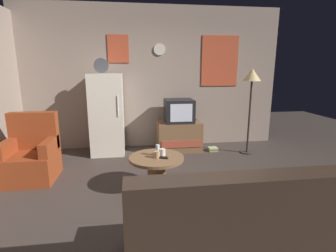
{
  "coord_description": "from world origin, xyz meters",
  "views": [
    {
      "loc": [
        -0.4,
        -2.8,
        1.6
      ],
      "look_at": [
        0.11,
        0.9,
        0.75
      ],
      "focal_mm": 27.4,
      "sensor_mm": 36.0,
      "label": 1
    }
  ],
  "objects_px": {
    "tv_stand": "(179,136)",
    "standing_lamp": "(252,82)",
    "coffee_table": "(157,173)",
    "mug_ceramic_tan": "(157,155)",
    "fridge": "(107,114)",
    "remote_control": "(162,157)",
    "couch": "(236,236)",
    "book_stack": "(213,149)",
    "mug_ceramic_white": "(163,152)",
    "crt_tv": "(179,111)",
    "wine_glass": "(158,150)",
    "armchair": "(32,156)"
  },
  "relations": [
    {
      "from": "tv_stand",
      "to": "book_stack",
      "type": "xyz_separation_m",
      "value": [
        0.65,
        -0.15,
        -0.25
      ]
    },
    {
      "from": "tv_stand",
      "to": "book_stack",
      "type": "bearing_deg",
      "value": -12.5
    },
    {
      "from": "crt_tv",
      "to": "coffee_table",
      "type": "xyz_separation_m",
      "value": [
        -0.59,
        -1.64,
        -0.56
      ]
    },
    {
      "from": "mug_ceramic_white",
      "to": "armchair",
      "type": "height_order",
      "value": "armchair"
    },
    {
      "from": "tv_stand",
      "to": "crt_tv",
      "type": "bearing_deg",
      "value": -172.13
    },
    {
      "from": "wine_glass",
      "to": "couch",
      "type": "relative_size",
      "value": 0.09
    },
    {
      "from": "crt_tv",
      "to": "mug_ceramic_tan",
      "type": "height_order",
      "value": "crt_tv"
    },
    {
      "from": "wine_glass",
      "to": "book_stack",
      "type": "relative_size",
      "value": 0.83
    },
    {
      "from": "tv_stand",
      "to": "coffee_table",
      "type": "xyz_separation_m",
      "value": [
        -0.6,
        -1.64,
        -0.05
      ]
    },
    {
      "from": "mug_ceramic_white",
      "to": "book_stack",
      "type": "distance_m",
      "value": 1.92
    },
    {
      "from": "mug_ceramic_white",
      "to": "standing_lamp",
      "type": "bearing_deg",
      "value": 34.9
    },
    {
      "from": "tv_stand",
      "to": "crt_tv",
      "type": "relative_size",
      "value": 1.56
    },
    {
      "from": "mug_ceramic_white",
      "to": "remote_control",
      "type": "xyz_separation_m",
      "value": [
        -0.02,
        -0.11,
        -0.03
      ]
    },
    {
      "from": "tv_stand",
      "to": "coffee_table",
      "type": "distance_m",
      "value": 1.74
    },
    {
      "from": "wine_glass",
      "to": "book_stack",
      "type": "xyz_separation_m",
      "value": [
        1.23,
        1.45,
        -0.5
      ]
    },
    {
      "from": "fridge",
      "to": "tv_stand",
      "type": "bearing_deg",
      "value": -1.07
    },
    {
      "from": "fridge",
      "to": "armchair",
      "type": "bearing_deg",
      "value": -133.71
    },
    {
      "from": "tv_stand",
      "to": "standing_lamp",
      "type": "xyz_separation_m",
      "value": [
        1.27,
        -0.35,
        1.07
      ]
    },
    {
      "from": "crt_tv",
      "to": "armchair",
      "type": "relative_size",
      "value": 0.56
    },
    {
      "from": "standing_lamp",
      "to": "crt_tv",
      "type": "bearing_deg",
      "value": 164.69
    },
    {
      "from": "couch",
      "to": "book_stack",
      "type": "bearing_deg",
      "value": 75.59
    },
    {
      "from": "wine_glass",
      "to": "armchair",
      "type": "xyz_separation_m",
      "value": [
        -1.79,
        0.57,
        -0.2
      ]
    },
    {
      "from": "standing_lamp",
      "to": "wine_glass",
      "type": "xyz_separation_m",
      "value": [
        -1.85,
        -1.24,
        -0.82
      ]
    },
    {
      "from": "coffee_table",
      "to": "mug_ceramic_tan",
      "type": "relative_size",
      "value": 8.0
    },
    {
      "from": "standing_lamp",
      "to": "mug_ceramic_white",
      "type": "xyz_separation_m",
      "value": [
        -1.78,
        -1.24,
        -0.85
      ]
    },
    {
      "from": "coffee_table",
      "to": "wine_glass",
      "type": "bearing_deg",
      "value": 63.28
    },
    {
      "from": "fridge",
      "to": "standing_lamp",
      "type": "distance_m",
      "value": 2.73
    },
    {
      "from": "tv_stand",
      "to": "crt_tv",
      "type": "height_order",
      "value": "crt_tv"
    },
    {
      "from": "standing_lamp",
      "to": "couch",
      "type": "height_order",
      "value": "standing_lamp"
    },
    {
      "from": "coffee_table",
      "to": "mug_ceramic_tan",
      "type": "height_order",
      "value": "mug_ceramic_tan"
    },
    {
      "from": "mug_ceramic_tan",
      "to": "couch",
      "type": "height_order",
      "value": "couch"
    },
    {
      "from": "crt_tv",
      "to": "couch",
      "type": "distance_m",
      "value": 3.17
    },
    {
      "from": "fridge",
      "to": "remote_control",
      "type": "xyz_separation_m",
      "value": [
        0.84,
        -1.73,
        -0.28
      ]
    },
    {
      "from": "mug_ceramic_white",
      "to": "armchair",
      "type": "distance_m",
      "value": 1.95
    },
    {
      "from": "book_stack",
      "to": "coffee_table",
      "type": "bearing_deg",
      "value": -130.07
    },
    {
      "from": "wine_glass",
      "to": "mug_ceramic_tan",
      "type": "relative_size",
      "value": 1.67
    },
    {
      "from": "armchair",
      "to": "book_stack",
      "type": "relative_size",
      "value": 5.3
    },
    {
      "from": "coffee_table",
      "to": "mug_ceramic_tan",
      "type": "bearing_deg",
      "value": -85.55
    },
    {
      "from": "crt_tv",
      "to": "armchair",
      "type": "height_order",
      "value": "crt_tv"
    },
    {
      "from": "couch",
      "to": "crt_tv",
      "type": "bearing_deg",
      "value": 88.06
    },
    {
      "from": "crt_tv",
      "to": "couch",
      "type": "xyz_separation_m",
      "value": [
        -0.11,
        -3.13,
        -0.48
      ]
    },
    {
      "from": "fridge",
      "to": "book_stack",
      "type": "distance_m",
      "value": 2.15
    },
    {
      "from": "mug_ceramic_white",
      "to": "couch",
      "type": "bearing_deg",
      "value": -75.37
    },
    {
      "from": "mug_ceramic_white",
      "to": "crt_tv",
      "type": "bearing_deg",
      "value": 72.33
    },
    {
      "from": "tv_stand",
      "to": "wine_glass",
      "type": "distance_m",
      "value": 1.72
    },
    {
      "from": "coffee_table",
      "to": "crt_tv",
      "type": "bearing_deg",
      "value": 70.05
    },
    {
      "from": "couch",
      "to": "remote_control",
      "type": "bearing_deg",
      "value": 106.3
    },
    {
      "from": "couch",
      "to": "book_stack",
      "type": "height_order",
      "value": "couch"
    },
    {
      "from": "fridge",
      "to": "mug_ceramic_tan",
      "type": "relative_size",
      "value": 19.67
    },
    {
      "from": "standing_lamp",
      "to": "coffee_table",
      "type": "bearing_deg",
      "value": -145.45
    }
  ]
}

